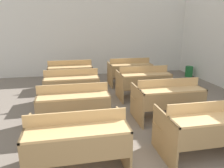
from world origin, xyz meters
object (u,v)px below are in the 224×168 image
(bench_second_right, at_px, (167,98))
(bench_third_left, at_px, (72,85))
(bench_third_right, at_px, (143,81))
(bench_back_right, at_px, (130,71))
(bench_front_right, at_px, (206,127))
(bench_back_left, at_px, (70,73))
(bench_second_left, at_px, (74,104))
(wastepaper_bin, at_px, (189,71))
(bench_front_left, at_px, (77,139))

(bench_second_right, xyz_separation_m, bench_third_left, (-1.78, 1.25, 0.00))
(bench_third_left, bearing_deg, bench_third_right, 0.80)
(bench_second_right, bearing_deg, bench_back_right, 90.69)
(bench_front_right, bearing_deg, bench_back_left, 115.21)
(bench_third_left, xyz_separation_m, bench_back_left, (-0.01, 1.26, 0.00))
(bench_second_left, bearing_deg, bench_third_right, 36.25)
(bench_front_right, bearing_deg, bench_third_right, 90.53)
(bench_third_right, height_order, bench_back_left, same)
(bench_back_left, bearing_deg, bench_back_right, 0.46)
(bench_second_right, distance_m, bench_third_left, 2.17)
(bench_third_right, relative_size, wastepaper_bin, 3.31)
(bench_second_right, relative_size, bench_third_right, 1.00)
(bench_front_right, distance_m, wastepaper_bin, 4.95)
(bench_front_right, xyz_separation_m, bench_third_right, (-0.02, 2.52, 0.00))
(bench_second_left, distance_m, bench_back_left, 2.51)
(bench_third_right, bearing_deg, bench_back_right, 89.65)
(bench_back_left, height_order, wastepaper_bin, bench_back_left)
(bench_front_right, height_order, bench_third_left, same)
(bench_third_left, bearing_deg, bench_back_right, 36.14)
(bench_back_right, distance_m, wastepaper_bin, 2.42)
(bench_third_right, bearing_deg, wastepaper_bin, 38.11)
(bench_second_right, bearing_deg, bench_front_left, -145.18)
(bench_front_left, height_order, wastepaper_bin, bench_front_left)
(bench_second_left, height_order, bench_third_left, same)
(bench_third_left, bearing_deg, bench_front_right, -54.78)
(bench_second_left, bearing_deg, bench_back_right, 55.35)
(bench_third_left, xyz_separation_m, bench_back_right, (1.75, 1.28, 0.00))
(bench_back_right, bearing_deg, bench_second_right, -89.31)
(bench_front_left, relative_size, bench_back_right, 1.00)
(bench_second_right, distance_m, bench_back_right, 2.53)
(bench_back_right, bearing_deg, wastepaper_bin, 14.07)
(wastepaper_bin, bearing_deg, bench_front_right, -118.01)
(bench_third_left, height_order, wastepaper_bin, bench_third_left)
(bench_third_left, distance_m, wastepaper_bin, 4.50)
(bench_second_right, bearing_deg, bench_third_left, 144.93)
(bench_front_left, xyz_separation_m, bench_second_left, (-0.00, 1.23, 0.00))
(bench_third_right, height_order, bench_back_right, same)
(wastepaper_bin, bearing_deg, bench_back_right, -165.93)
(bench_front_left, relative_size, bench_third_left, 1.00)
(bench_front_right, xyz_separation_m, bench_back_right, (-0.02, 3.78, 0.00))
(bench_third_left, relative_size, wastepaper_bin, 3.31)
(bench_back_left, bearing_deg, bench_front_left, -89.83)
(bench_second_left, distance_m, bench_back_right, 3.07)
(wastepaper_bin, bearing_deg, bench_back_left, -171.66)
(bench_back_left, bearing_deg, bench_second_left, -89.83)
(bench_front_left, xyz_separation_m, bench_second_right, (1.77, 1.23, 0.00))
(bench_second_left, bearing_deg, bench_third_left, 90.04)
(bench_third_left, bearing_deg, bench_front_left, -89.89)
(bench_second_right, height_order, bench_back_right, same)
(bench_front_left, distance_m, bench_third_left, 2.48)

